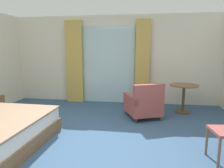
# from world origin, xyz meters

# --- Properties ---
(ground) EXTENTS (6.58, 6.64, 0.10)m
(ground) POSITION_xyz_m (0.00, 0.00, -0.05)
(ground) COLOR #38567A
(wall_back) EXTENTS (6.18, 0.12, 2.53)m
(wall_back) POSITION_xyz_m (0.00, 3.06, 1.27)
(wall_back) COLOR silver
(wall_back) RESTS_ON ground
(balcony_glass_door) EXTENTS (1.55, 0.02, 2.23)m
(balcony_glass_door) POSITION_xyz_m (-0.19, 2.98, 1.11)
(balcony_glass_door) COLOR silver
(balcony_glass_door) RESTS_ON ground
(curtain_panel_left) EXTENTS (0.50, 0.10, 2.39)m
(curtain_panel_left) POSITION_xyz_m (-1.18, 2.88, 1.19)
(curtain_panel_left) COLOR tan
(curtain_panel_left) RESTS_ON ground
(curtain_panel_right) EXTENTS (0.40, 0.10, 2.39)m
(curtain_panel_right) POSITION_xyz_m (0.81, 2.88, 1.19)
(curtain_panel_right) COLOR tan
(curtain_panel_right) RESTS_ON ground
(armchair_by_window) EXTENTS (0.94, 0.98, 0.83)m
(armchair_by_window) POSITION_xyz_m (0.87, 1.69, 0.33)
(armchair_by_window) COLOR #9E4C47
(armchair_by_window) RESTS_ON ground
(round_cafe_table) EXTENTS (0.68, 0.68, 0.71)m
(round_cafe_table) POSITION_xyz_m (1.85, 2.25, 0.53)
(round_cafe_table) COLOR brown
(round_cafe_table) RESTS_ON ground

